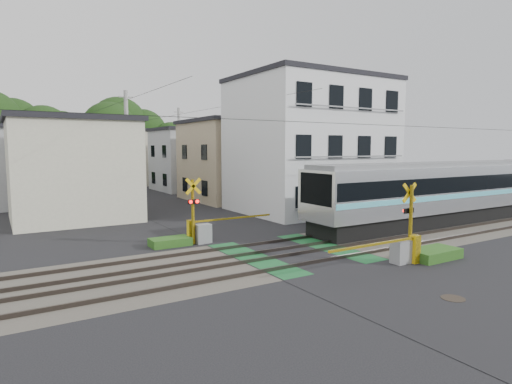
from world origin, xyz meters
TOP-DOWN VIEW (x-y plane):
  - ground at (0.00, 0.00)m, footprint 120.00×120.00m
  - track_bed at (0.00, 0.00)m, footprint 120.00×120.00m
  - crossing_signal_near at (2.59, -3.65)m, footprint 4.74×0.65m
  - crossing_signal_far at (-2.59, 3.65)m, footprint 4.74×0.65m
  - apartment_block at (8.50, 9.49)m, footprint 10.20×8.36m
  - houses_row at (0.25, 25.92)m, footprint 22.07×31.35m
  - tree_hill at (-1.42, 48.23)m, footprint 40.00×12.94m
  - catenary at (6.00, 0.03)m, footprint 60.00×5.04m
  - utility_poles at (-1.05, 23.01)m, footprint 7.90×42.00m
  - pedestrian at (1.10, 25.85)m, footprint 0.65×0.55m
  - manhole_cover at (0.68, -7.03)m, footprint 0.68×0.68m
  - weed_patches at (1.76, -0.09)m, footprint 10.25×8.80m

SIDE VIEW (x-z plane):
  - ground at x=0.00m, z-range 0.00..0.00m
  - manhole_cover at x=0.68m, z-range 0.00..0.02m
  - track_bed at x=0.00m, z-range -0.03..0.11m
  - weed_patches at x=1.76m, z-range -0.02..0.38m
  - crossing_signal_near at x=2.59m, z-range -0.83..2.25m
  - crossing_signal_far at x=-2.59m, z-range -0.83..2.25m
  - pedestrian at x=1.10m, z-range 0.00..1.50m
  - houses_row at x=0.25m, z-range -0.16..6.64m
  - catenary at x=6.00m, z-range 0.20..7.20m
  - utility_poles at x=-1.05m, z-range 0.08..8.08m
  - apartment_block at x=8.50m, z-range 0.01..9.31m
  - tree_hill at x=-1.42m, z-range 0.00..11.68m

